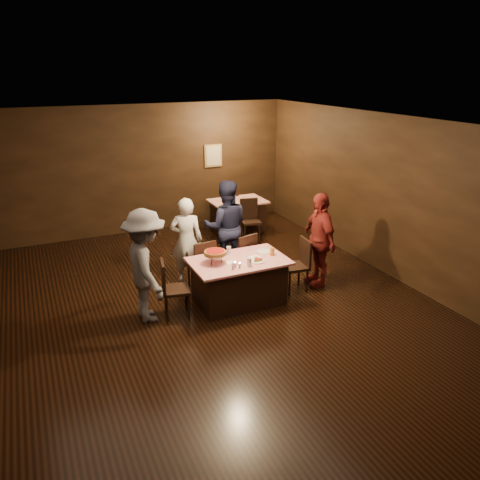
# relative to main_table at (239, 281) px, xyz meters

# --- Properties ---
(room) EXTENTS (10.00, 10.04, 3.02)m
(room) POSITION_rel_main_table_xyz_m (-0.91, -0.62, 1.75)
(room) COLOR black
(room) RESTS_ON ground
(main_table) EXTENTS (1.60, 1.00, 0.77)m
(main_table) POSITION_rel_main_table_xyz_m (0.00, 0.00, 0.00)
(main_table) COLOR red
(main_table) RESTS_ON ground
(back_table) EXTENTS (1.30, 0.90, 0.77)m
(back_table) POSITION_rel_main_table_xyz_m (1.51, 3.34, 0.00)
(back_table) COLOR #B5190C
(back_table) RESTS_ON ground
(chair_far_left) EXTENTS (0.46, 0.46, 0.95)m
(chair_far_left) POSITION_rel_main_table_xyz_m (-0.40, 0.75, 0.09)
(chair_far_left) COLOR black
(chair_far_left) RESTS_ON ground
(chair_far_right) EXTENTS (0.51, 0.51, 0.95)m
(chair_far_right) POSITION_rel_main_table_xyz_m (0.40, 0.75, 0.09)
(chair_far_right) COLOR black
(chair_far_right) RESTS_ON ground
(chair_end_left) EXTENTS (0.50, 0.50, 0.95)m
(chair_end_left) POSITION_rel_main_table_xyz_m (-1.10, 0.00, 0.09)
(chair_end_left) COLOR black
(chair_end_left) RESTS_ON ground
(chair_end_right) EXTENTS (0.46, 0.46, 0.95)m
(chair_end_right) POSITION_rel_main_table_xyz_m (1.10, 0.00, 0.09)
(chair_end_right) COLOR black
(chair_end_right) RESTS_ON ground
(chair_back_near) EXTENTS (0.50, 0.50, 0.95)m
(chair_back_near) POSITION_rel_main_table_xyz_m (1.51, 2.64, 0.09)
(chair_back_near) COLOR black
(chair_back_near) RESTS_ON ground
(chair_back_far) EXTENTS (0.44, 0.44, 0.95)m
(chair_back_far) POSITION_rel_main_table_xyz_m (1.51, 3.94, 0.09)
(chair_back_far) COLOR black
(chair_back_far) RESTS_ON ground
(diner_white_jacket) EXTENTS (0.69, 0.58, 1.62)m
(diner_white_jacket) POSITION_rel_main_table_xyz_m (-0.53, 1.13, 0.43)
(diner_white_jacket) COLOR silver
(diner_white_jacket) RESTS_ON ground
(diner_navy_hoodie) EXTENTS (1.05, 0.93, 1.81)m
(diner_navy_hoodie) POSITION_rel_main_table_xyz_m (0.33, 1.31, 0.52)
(diner_navy_hoodie) COLOR #191B34
(diner_navy_hoodie) RESTS_ON ground
(diner_grey_knit) EXTENTS (0.70, 1.19, 1.81)m
(diner_grey_knit) POSITION_rel_main_table_xyz_m (-1.53, 0.09, 0.52)
(diner_grey_knit) COLOR slate
(diner_grey_knit) RESTS_ON ground
(diner_red_shirt) EXTENTS (0.53, 1.05, 1.73)m
(diner_red_shirt) POSITION_rel_main_table_xyz_m (1.62, 0.06, 0.48)
(diner_red_shirt) COLOR maroon
(diner_red_shirt) RESTS_ON ground
(pizza_stand) EXTENTS (0.38, 0.38, 0.22)m
(pizza_stand) POSITION_rel_main_table_xyz_m (-0.40, 0.05, 0.57)
(pizza_stand) COLOR black
(pizza_stand) RESTS_ON main_table
(plate_with_slice) EXTENTS (0.25, 0.25, 0.06)m
(plate_with_slice) POSITION_rel_main_table_xyz_m (0.25, -0.18, 0.41)
(plate_with_slice) COLOR white
(plate_with_slice) RESTS_ON main_table
(plate_empty) EXTENTS (0.25, 0.25, 0.01)m
(plate_empty) POSITION_rel_main_table_xyz_m (0.55, 0.15, 0.39)
(plate_empty) COLOR white
(plate_empty) RESTS_ON main_table
(glass_front_left) EXTENTS (0.08, 0.08, 0.14)m
(glass_front_left) POSITION_rel_main_table_xyz_m (0.05, -0.30, 0.46)
(glass_front_left) COLOR silver
(glass_front_left) RESTS_ON main_table
(glass_amber) EXTENTS (0.08, 0.08, 0.14)m
(glass_amber) POSITION_rel_main_table_xyz_m (0.60, -0.05, 0.46)
(glass_amber) COLOR #BF7F26
(glass_amber) RESTS_ON main_table
(glass_back) EXTENTS (0.08, 0.08, 0.14)m
(glass_back) POSITION_rel_main_table_xyz_m (-0.05, 0.30, 0.46)
(glass_back) COLOR silver
(glass_back) RESTS_ON main_table
(condiments) EXTENTS (0.17, 0.10, 0.09)m
(condiments) POSITION_rel_main_table_xyz_m (-0.18, -0.28, 0.43)
(condiments) COLOR silver
(condiments) RESTS_ON main_table
(napkin_center) EXTENTS (0.19, 0.19, 0.01)m
(napkin_center) POSITION_rel_main_table_xyz_m (0.30, 0.00, 0.39)
(napkin_center) COLOR white
(napkin_center) RESTS_ON main_table
(napkin_left) EXTENTS (0.21, 0.21, 0.01)m
(napkin_left) POSITION_rel_main_table_xyz_m (-0.15, -0.05, 0.39)
(napkin_left) COLOR white
(napkin_left) RESTS_ON main_table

